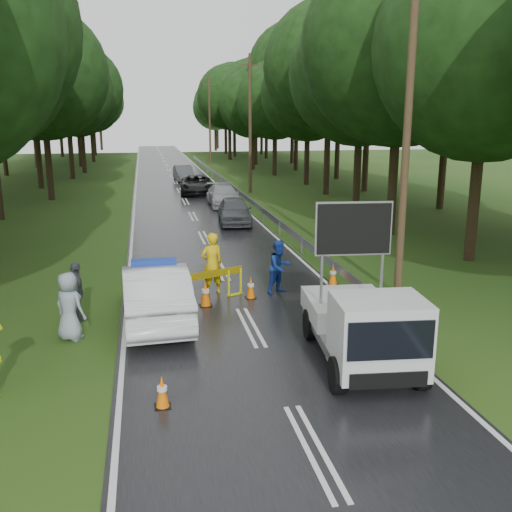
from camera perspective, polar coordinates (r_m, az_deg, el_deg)
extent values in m
plane|color=#1F4313|center=(15.65, -0.58, -7.14)|extent=(160.00, 160.00, 0.00)
cube|color=black|center=(44.80, -7.64, 6.50)|extent=(7.00, 140.00, 0.02)
cylinder|color=gray|center=(16.56, 12.15, -4.97)|extent=(0.12, 0.12, 0.70)
cube|color=gray|center=(45.11, -2.93, 7.34)|extent=(0.05, 60.00, 0.30)
cylinder|color=#473520|center=(18.17, 14.85, 11.48)|extent=(0.24, 0.24, 10.00)
cylinder|color=#473520|center=(43.10, -0.59, 12.99)|extent=(0.24, 0.24, 10.00)
cube|color=#473520|center=(43.25, -0.61, 18.57)|extent=(1.40, 0.08, 0.08)
cylinder|color=#473520|center=(68.82, -4.65, 13.24)|extent=(0.24, 0.24, 10.00)
cube|color=#473520|center=(68.92, -4.72, 16.73)|extent=(1.40, 0.08, 0.08)
cylinder|color=black|center=(20.40, 24.01, 2.74)|extent=(0.44, 0.44, 4.20)
imported|color=white|center=(16.07, -10.05, -3.71)|extent=(1.97, 5.04, 1.63)
cube|color=#1938A5|center=(15.83, -10.19, -0.60)|extent=(1.24, 0.40, 0.16)
cube|color=gray|center=(13.95, 9.94, -7.75)|extent=(2.23, 4.08, 0.23)
cube|color=silver|center=(14.67, 9.04, -5.08)|extent=(2.17, 2.42, 0.51)
cube|color=silver|center=(12.22, 12.15, -7.74)|extent=(2.00, 1.67, 1.59)
cube|color=black|center=(11.48, 13.35, -8.24)|extent=(1.72, 0.20, 0.79)
cube|color=black|center=(13.79, 9.75, 2.71)|extent=(1.78, 0.28, 1.21)
cylinder|color=black|center=(12.13, 8.16, -11.72)|extent=(0.34, 0.81, 0.78)
cylinder|color=black|center=(12.65, 16.14, -11.04)|extent=(0.34, 0.81, 0.78)
cylinder|color=black|center=(14.82, 5.44, -6.81)|extent=(0.34, 0.81, 0.78)
cylinder|color=black|center=(15.24, 12.04, -6.46)|extent=(0.34, 0.81, 0.78)
cube|color=#DDEB0C|center=(17.30, -7.86, -3.64)|extent=(0.07, 0.07, 0.89)
cube|color=#DDEB0C|center=(17.48, -6.55, -3.41)|extent=(0.07, 0.07, 0.89)
cube|color=#DDEB0C|center=(18.09, -2.76, -2.75)|extent=(0.07, 0.07, 0.89)
cube|color=#DDEB0C|center=(18.31, -1.56, -2.54)|extent=(0.07, 0.07, 0.89)
cube|color=#F2CC00|center=(17.67, -4.65, -1.84)|extent=(2.16, 0.91, 0.22)
imported|color=yellow|center=(18.26, -4.43, -0.78)|extent=(0.84, 0.66, 2.02)
imported|color=#183CA1|center=(18.36, 2.38, -1.11)|extent=(1.06, 0.99, 1.75)
imported|color=#46484E|center=(16.68, -17.46, -3.40)|extent=(0.70, 1.06, 1.68)
imported|color=#8996A5|center=(15.30, -18.17, -4.81)|extent=(1.04, 0.98, 1.78)
imported|color=#464A4E|center=(30.46, -2.16, 4.56)|extent=(2.06, 4.33, 1.43)
imported|color=#9B9FA3|center=(36.64, -3.27, 6.04)|extent=(1.90, 4.61, 1.34)
imported|color=black|center=(42.65, -5.98, 7.11)|extent=(2.68, 5.13, 1.38)
imported|color=#42464A|center=(51.61, -7.27, 8.22)|extent=(1.74, 4.29, 1.38)
cube|color=black|center=(11.77, -9.30, -14.66)|extent=(0.32, 0.32, 0.03)
cone|color=orange|center=(11.62, -9.37, -13.19)|extent=(0.27, 0.27, 0.67)
cube|color=black|center=(17.37, -5.05, -4.98)|extent=(0.38, 0.38, 0.03)
cone|color=orange|center=(17.25, -5.07, -3.71)|extent=(0.32, 0.32, 0.79)
cube|color=black|center=(18.04, -0.53, -4.21)|extent=(0.34, 0.34, 0.03)
cone|color=orange|center=(17.94, -0.53, -3.12)|extent=(0.28, 0.28, 0.70)
cube|color=black|center=(18.21, -9.02, -4.20)|extent=(0.37, 0.37, 0.03)
cone|color=orange|center=(18.10, -9.07, -3.04)|extent=(0.31, 0.31, 0.76)
cube|color=black|center=(19.63, 7.68, -2.84)|extent=(0.34, 0.34, 0.03)
cone|color=orange|center=(19.53, 7.71, -1.83)|extent=(0.28, 0.28, 0.71)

